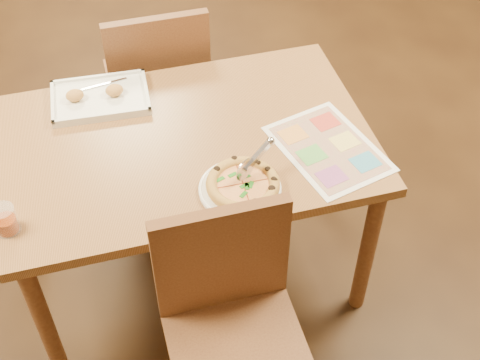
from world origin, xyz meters
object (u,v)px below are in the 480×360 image
object	(u,v)px
chair_near	(230,304)
pizza_cutter	(254,160)
glass_tumbler	(6,221)
dining_table	(187,157)
menu	(328,148)
chair_far	(158,74)
pizza	(243,184)
appetizer_tray	(100,98)
plate	(240,189)

from	to	relation	value
chair_near	pizza_cutter	world-z (taller)	chair_near
glass_tumbler	dining_table	bearing A→B (deg)	22.69
menu	chair_far	bearing A→B (deg)	120.94
glass_tumbler	pizza	bearing A→B (deg)	-2.33
pizza	appetizer_tray	xyz separation A→B (m)	(-0.39, 0.58, -0.01)
pizza	menu	world-z (taller)	pizza
dining_table	menu	bearing A→B (deg)	-20.82
chair_near	pizza_cutter	bearing A→B (deg)	63.57
pizza_cutter	glass_tumbler	world-z (taller)	pizza_cutter
glass_tumbler	appetizer_tray	bearing A→B (deg)	57.45
dining_table	plate	size ratio (longest dim) A/B	4.83
appetizer_tray	menu	bearing A→B (deg)	-32.85
chair_near	glass_tumbler	xyz separation A→B (m)	(-0.61, 0.35, 0.19)
chair_near	chair_far	world-z (taller)	same
chair_far	plate	xyz separation A→B (m)	(0.12, -0.89, 0.16)
dining_table	plate	distance (m)	0.32
pizza_cutter	appetizer_tray	distance (m)	0.70
chair_far	pizza	size ratio (longest dim) A/B	1.95
plate	pizza_cutter	bearing A→B (deg)	35.12
chair_far	plate	size ratio (longest dim) A/B	1.75
dining_table	chair_near	world-z (taller)	chair_near
chair_near	chair_far	xyz separation A→B (m)	(-0.00, 1.20, 0.00)
chair_far	glass_tumbler	world-z (taller)	chair_far
appetizer_tray	chair_far	bearing A→B (deg)	49.69
chair_near	appetizer_tray	xyz separation A→B (m)	(-0.26, 0.89, 0.17)
appetizer_tray	pizza_cutter	bearing A→B (deg)	-50.93
pizza_cutter	chair_near	bearing A→B (deg)	-147.46
appetizer_tray	glass_tumbler	size ratio (longest dim) A/B	3.92
chair_near	menu	distance (m)	0.65
dining_table	menu	distance (m)	0.51
plate	chair_far	bearing A→B (deg)	97.67
dining_table	glass_tumbler	size ratio (longest dim) A/B	13.79
dining_table	chair_far	size ratio (longest dim) A/B	2.77
pizza_cutter	menu	xyz separation A→B (m)	(0.29, 0.07, -0.08)
appetizer_tray	pizza	bearing A→B (deg)	-55.96
dining_table	pizza_cutter	bearing A→B (deg)	-54.43
chair_near	pizza_cutter	distance (m)	0.46
pizza_cutter	glass_tumbler	xyz separation A→B (m)	(-0.79, -0.01, -0.05)
dining_table	pizza_cutter	size ratio (longest dim) A/B	8.94
pizza_cutter	glass_tumbler	size ratio (longest dim) A/B	1.54
chair_far	plate	distance (m)	0.91
dining_table	pizza	size ratio (longest dim) A/B	5.39
chair_far	glass_tumbler	bearing A→B (deg)	54.48
plate	appetizer_tray	xyz separation A→B (m)	(-0.38, 0.58, 0.01)
chair_far	appetizer_tray	world-z (taller)	chair_far
chair_near	glass_tumbler	size ratio (longest dim) A/B	4.98
dining_table	pizza	xyz separation A→B (m)	(0.13, -0.29, 0.11)
plate	appetizer_tray	size ratio (longest dim) A/B	0.73
pizza	plate	bearing A→B (deg)	-176.71
plate	dining_table	bearing A→B (deg)	112.65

